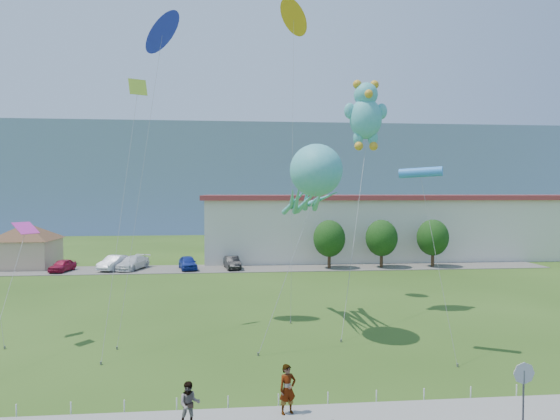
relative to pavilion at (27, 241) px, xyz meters
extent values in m
plane|color=#2E4C15|center=(24.00, -38.00, -3.02)|extent=(160.00, 160.00, 0.00)
cube|color=#59544C|center=(24.00, -3.00, -2.99)|extent=(70.00, 6.00, 0.06)
cube|color=gray|center=(24.00, 82.00, 9.48)|extent=(160.00, 50.00, 25.00)
cube|color=tan|center=(0.00, 0.00, -1.42)|extent=(6.00, 6.00, 3.20)
pyramid|color=brown|center=(0.00, 0.00, 1.08)|extent=(9.20, 9.20, 1.80)
cube|color=beige|center=(50.00, 6.00, 0.78)|extent=(60.00, 14.00, 7.60)
cube|color=#993234|center=(50.00, 6.00, 4.88)|extent=(61.00, 15.00, 0.60)
cylinder|color=slate|center=(33.50, -42.20, -1.92)|extent=(0.07, 0.07, 2.20)
cylinder|color=red|center=(33.50, -42.20, -0.92)|extent=(0.76, 0.04, 0.76)
cylinder|color=white|center=(33.50, -42.22, -0.92)|extent=(0.80, 0.02, 0.80)
cylinder|color=white|center=(15.00, -39.30, -2.77)|extent=(0.05, 0.05, 0.50)
cylinder|color=white|center=(17.00, -39.30, -2.77)|extent=(0.05, 0.05, 0.50)
cylinder|color=white|center=(19.00, -39.30, -2.77)|extent=(0.05, 0.05, 0.50)
cylinder|color=white|center=(21.00, -39.30, -2.77)|extent=(0.05, 0.05, 0.50)
cylinder|color=white|center=(23.00, -39.30, -2.77)|extent=(0.05, 0.05, 0.50)
cylinder|color=white|center=(25.00, -39.30, -2.77)|extent=(0.05, 0.05, 0.50)
cylinder|color=white|center=(27.00, -39.30, -2.77)|extent=(0.05, 0.05, 0.50)
cylinder|color=white|center=(29.00, -39.30, -2.77)|extent=(0.05, 0.05, 0.50)
cylinder|color=white|center=(31.00, -39.30, -2.77)|extent=(0.05, 0.05, 0.50)
cylinder|color=white|center=(33.00, -39.30, -2.77)|extent=(0.05, 0.05, 0.50)
cylinder|color=white|center=(35.00, -39.30, -2.77)|extent=(0.05, 0.05, 0.50)
cylinder|color=#3F2B19|center=(34.00, -4.00, -1.92)|extent=(0.36, 0.36, 2.20)
ellipsoid|color=#14380F|center=(34.00, -4.00, 0.38)|extent=(3.60, 3.60, 4.14)
cylinder|color=#3F2B19|center=(40.00, -4.00, -1.92)|extent=(0.36, 0.36, 2.20)
ellipsoid|color=#14380F|center=(40.00, -4.00, 0.38)|extent=(3.60, 3.60, 4.14)
cylinder|color=#3F2B19|center=(46.00, -4.00, -1.92)|extent=(0.36, 0.36, 2.20)
ellipsoid|color=#14380F|center=(46.00, -4.00, 0.38)|extent=(3.60, 3.60, 4.14)
imported|color=gray|center=(25.26, -40.19, -1.98)|extent=(0.80, 0.66, 1.88)
imported|color=gray|center=(21.63, -40.87, -2.12)|extent=(0.83, 0.67, 1.61)
imported|color=maroon|center=(5.03, -3.59, -2.32)|extent=(2.24, 4.03, 1.29)
imported|color=silver|center=(10.30, -2.88, -2.19)|extent=(3.07, 4.97, 1.55)
imported|color=white|center=(12.24, -2.83, -2.24)|extent=(3.52, 5.41, 1.46)
imported|color=navy|center=(18.30, -3.32, -2.23)|extent=(2.59, 4.56, 1.46)
imported|color=black|center=(23.17, -3.34, -2.28)|extent=(2.08, 4.34, 1.37)
ellipsoid|color=#45ADAB|center=(28.02, -30.30, 6.79)|extent=(3.04, 3.95, 3.04)
sphere|color=white|center=(27.47, -31.49, 7.12)|extent=(0.48, 0.48, 0.48)
sphere|color=white|center=(28.56, -31.49, 7.12)|extent=(0.48, 0.48, 0.48)
cylinder|color=slate|center=(24.51, -33.05, -2.94)|extent=(0.10, 0.10, 0.16)
cylinder|color=gray|center=(26.26, -32.18, 1.56)|extent=(3.54, 1.78, 8.86)
ellipsoid|color=#45ADAB|center=(32.67, -23.90, 10.76)|extent=(2.32, 1.97, 2.90)
sphere|color=#45ADAB|center=(32.67, -23.90, 12.46)|extent=(1.70, 1.70, 1.70)
sphere|color=gold|center=(32.05, -23.90, 13.17)|extent=(0.62, 0.62, 0.62)
sphere|color=gold|center=(33.30, -23.90, 13.17)|extent=(0.62, 0.62, 0.62)
sphere|color=gold|center=(32.67, -24.62, 12.37)|extent=(0.62, 0.62, 0.62)
ellipsoid|color=#45ADAB|center=(31.51, -23.90, 11.30)|extent=(0.80, 0.57, 1.12)
ellipsoid|color=#45ADAB|center=(33.83, -23.90, 11.30)|extent=(0.80, 0.57, 1.12)
ellipsoid|color=#45ADAB|center=(32.14, -23.90, 9.42)|extent=(0.71, 0.62, 1.16)
ellipsoid|color=#45ADAB|center=(33.21, -23.90, 9.42)|extent=(0.71, 0.62, 1.16)
sphere|color=gold|center=(32.14, -24.08, 8.80)|extent=(0.62, 0.62, 0.62)
sphere|color=gold|center=(33.21, -24.08, 8.80)|extent=(0.62, 0.62, 0.62)
cylinder|color=slate|center=(29.35, -31.14, -2.94)|extent=(0.10, 0.10, 0.16)
cylinder|color=gray|center=(31.01, -27.52, 2.88)|extent=(3.36, 7.26, 11.50)
cylinder|color=#338AE8|center=(33.01, -33.51, 6.56)|extent=(0.50, 2.25, 0.87)
cylinder|color=slate|center=(34.14, -35.67, -2.94)|extent=(0.10, 0.10, 0.16)
cylinder|color=gray|center=(33.57, -34.59, 1.75)|extent=(1.16, 2.19, 9.23)
cylinder|color=slate|center=(10.81, -30.62, -2.94)|extent=(0.10, 0.10, 0.16)
cone|color=gold|center=(28.06, -19.41, 19.30)|extent=(1.80, 1.33, 1.33)
cylinder|color=slate|center=(26.96, -26.82, -2.94)|extent=(0.10, 0.10, 0.16)
cylinder|color=gray|center=(27.51, -23.11, 8.12)|extent=(1.13, 7.43, 21.98)
cube|color=#99C12D|center=(17.35, -26.77, 12.09)|extent=(1.29, 1.29, 0.86)
cylinder|color=slate|center=(16.69, -33.69, -2.94)|extent=(0.10, 0.10, 0.16)
cylinder|color=gray|center=(17.02, -30.23, 4.51)|extent=(0.69, 6.94, 14.76)
cone|color=#242CCF|center=(18.76, -25.93, 15.80)|extent=(1.80, 1.33, 1.33)
cylinder|color=slate|center=(16.92, -31.28, -2.94)|extent=(0.10, 0.10, 0.16)
cylinder|color=gray|center=(17.84, -28.60, 6.37)|extent=(1.87, 5.38, 18.47)
cube|color=#DE31A8|center=(11.78, -30.02, 3.54)|extent=(1.29, 1.29, 0.86)
cylinder|color=gray|center=(11.99, -33.12, 0.24)|extent=(0.44, 6.22, 6.22)
camera|label=1|loc=(23.18, -58.80, 5.50)|focal=32.00mm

